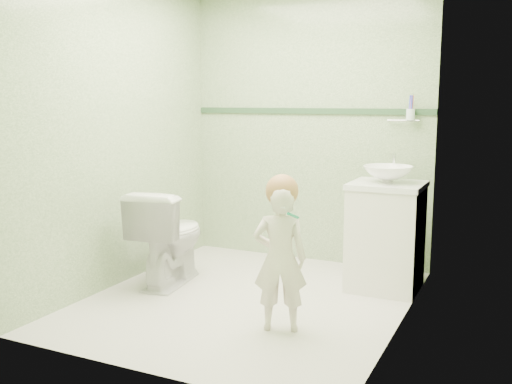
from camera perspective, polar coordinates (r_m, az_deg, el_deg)
The scene contains 12 objects.
ground at distance 4.29m, azimuth -0.87°, elevation -10.63°, with size 2.50×2.50×0.00m, color silver.
room_shell at distance 4.05m, azimuth -0.91°, elevation 5.58°, with size 2.50×2.54×2.40m.
trim_stripe at distance 5.18m, azimuth 5.20°, elevation 7.97°, with size 2.20×0.02×0.05m, color #2D4E30.
vanity at distance 4.55m, azimuth 12.67°, elevation -4.46°, with size 0.52×0.50×0.80m, color white.
counter at distance 4.47m, azimuth 12.85°, elevation 0.66°, with size 0.54×0.52×0.04m, color white.
basin at distance 4.46m, azimuth 12.89°, elevation 1.73°, with size 0.37×0.37×0.13m, color white.
faucet at distance 4.63m, azimuth 13.43°, elevation 2.97°, with size 0.03×0.13×0.18m.
cup_holder at distance 4.89m, azimuth 14.93°, elevation 7.44°, with size 0.26×0.07×0.21m.
toilet at distance 4.63m, azimuth -8.57°, elevation -4.33°, with size 0.43×0.75×0.76m, color white.
toddler at distance 3.64m, azimuth 2.38°, elevation -6.60°, with size 0.34×0.22×0.93m, color beige.
hair_cap at distance 3.57m, azimuth 2.58°, elevation 0.12°, with size 0.21×0.21×0.21m, color #A77142.
teal_toothbrush at distance 3.45m, azimuth 3.57°, elevation -2.26°, with size 0.10×0.14×0.08m.
Camera 1 is at (1.78, -3.62, 1.45)m, focal length 40.54 mm.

